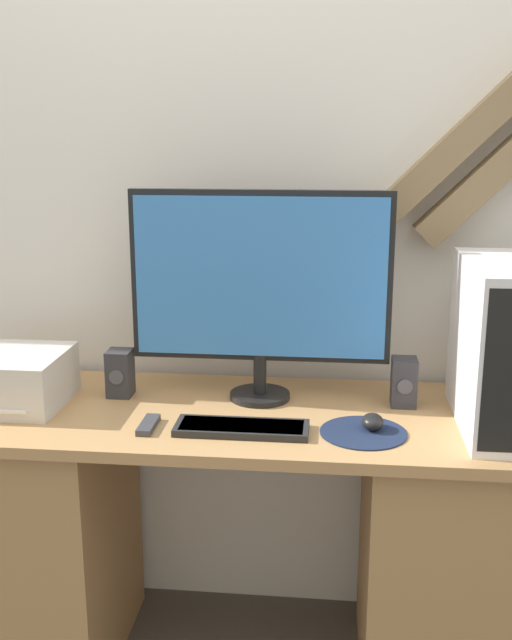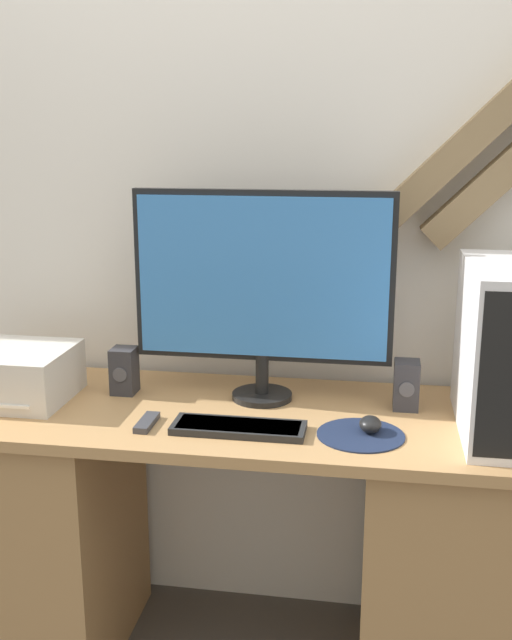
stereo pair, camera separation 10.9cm
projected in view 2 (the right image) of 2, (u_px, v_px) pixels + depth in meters
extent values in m
cube|color=white|center=(258.00, 188.00, 2.21)|extent=(6.40, 0.05, 2.70)
cube|color=olive|center=(507.00, 106.00, 1.98)|extent=(0.80, 0.08, 0.80)
cube|color=tan|center=(237.00, 416.00, 2.02)|extent=(1.64, 0.59, 0.03)
cube|color=#A4794B|center=(44.00, 529.00, 2.20)|extent=(0.46, 0.54, 0.75)
cube|color=#A4794B|center=(449.00, 565.00, 2.02)|extent=(0.46, 0.54, 0.75)
cylinder|color=black|center=(262.00, 396.00, 2.10)|extent=(0.17, 0.17, 0.02)
cylinder|color=black|center=(262.00, 374.00, 2.09)|extent=(0.04, 0.04, 0.11)
cube|color=black|center=(263.00, 277.00, 2.03)|extent=(0.71, 0.03, 0.47)
cube|color=#387AC6|center=(262.00, 278.00, 2.01)|extent=(0.68, 0.01, 0.43)
cube|color=black|center=(239.00, 428.00, 1.87)|extent=(0.34, 0.11, 0.02)
cube|color=#424242|center=(239.00, 426.00, 1.87)|extent=(0.31, 0.10, 0.01)
cylinder|color=#19233D|center=(361.00, 435.00, 1.85)|extent=(0.22, 0.22, 0.00)
ellipsoid|color=black|center=(370.00, 424.00, 1.86)|extent=(0.06, 0.07, 0.04)
cube|color=white|center=(506.00, 349.00, 1.83)|extent=(0.21, 0.44, 0.42)
cube|color=beige|center=(16.00, 374.00, 2.09)|extent=(0.30, 0.28, 0.14)
cube|color=white|center=(2.00, 398.00, 2.02)|extent=(0.21, 0.12, 0.01)
cube|color=#2D2D33|center=(124.00, 371.00, 2.13)|extent=(0.07, 0.07, 0.13)
cylinder|color=#47474C|center=(120.00, 375.00, 2.10)|extent=(0.04, 0.00, 0.04)
cube|color=#2D2D33|center=(406.00, 385.00, 2.01)|extent=(0.07, 0.07, 0.13)
cylinder|color=#47474C|center=(407.00, 390.00, 1.98)|extent=(0.04, 0.00, 0.04)
cube|color=#38383D|center=(147.00, 422.00, 1.91)|extent=(0.04, 0.12, 0.02)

